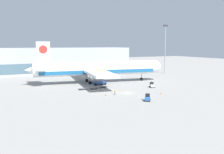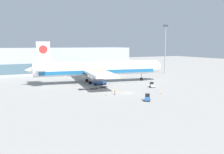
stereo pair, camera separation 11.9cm
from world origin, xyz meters
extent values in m
plane|color=gray|center=(0.00, 0.00, 0.00)|extent=(400.00, 400.00, 0.00)
cube|color=#B2B7BC|center=(-7.12, 70.07, 7.00)|extent=(90.00, 18.00, 14.00)
cube|color=slate|center=(-7.12, 60.97, 3.85)|extent=(88.20, 0.20, 4.90)
cylinder|color=#9EA0A5|center=(47.52, 39.18, 12.75)|extent=(0.50, 0.50, 25.51)
cube|color=#333338|center=(47.52, 39.18, 26.01)|extent=(2.80, 0.50, 1.00)
cylinder|color=white|center=(0.90, 25.20, 6.10)|extent=(52.20, 14.96, 5.80)
cube|color=#1E669E|center=(0.90, 25.20, 4.79)|extent=(48.09, 14.11, 1.45)
sphere|color=white|center=(26.48, 20.57, 6.10)|extent=(5.68, 5.68, 5.68)
cone|color=white|center=(-24.69, 29.83, 6.10)|extent=(7.26, 6.56, 5.51)
cube|color=white|center=(-20.60, 29.09, 13.00)|extent=(5.20, 1.36, 8.00)
cylinder|color=red|center=(-20.60, 29.09, 13.96)|extent=(3.25, 1.11, 3.20)
cube|color=white|center=(-21.62, 29.27, 6.68)|extent=(5.86, 13.43, 0.50)
cube|color=white|center=(-1.66, 25.66, 5.38)|extent=(16.41, 48.66, 0.90)
cylinder|color=#9EA0A5|center=(-3.46, 15.74, 3.58)|extent=(4.63, 3.50, 2.80)
cylinder|color=#9EA0A5|center=(0.13, 35.58, 3.58)|extent=(4.63, 3.50, 2.80)
cylinder|color=#9EA0A5|center=(20.34, 21.68, 2.65)|extent=(0.36, 0.36, 4.00)
cylinder|color=black|center=(20.34, 21.68, 0.65)|extent=(1.44, 1.12, 1.30)
cylinder|color=#9EA0A5|center=(-3.77, 22.79, 2.65)|extent=(0.36, 0.36, 4.00)
cylinder|color=black|center=(-3.77, 22.79, 0.65)|extent=(1.44, 1.12, 1.30)
cylinder|color=#9EA0A5|center=(-2.63, 29.09, 2.65)|extent=(0.36, 0.36, 4.00)
cylinder|color=black|center=(-2.63, 29.09, 0.65)|extent=(1.44, 1.12, 1.30)
cube|color=#284C99|center=(-0.90, 19.93, 0.80)|extent=(5.65, 3.88, 0.70)
cube|color=#B2B2B7|center=(-0.90, 19.93, 5.36)|extent=(5.37, 3.68, 0.30)
cube|color=yellow|center=(-0.90, 19.93, 5.91)|extent=(5.37, 3.68, 0.08)
cube|color=#284C99|center=(-0.90, 19.93, 3.26)|extent=(4.23, 0.92, 4.33)
cube|color=#284C99|center=(-0.90, 19.93, 3.26)|extent=(4.23, 0.92, 4.33)
cylinder|color=black|center=(1.29, 21.06, 0.45)|extent=(0.95, 0.51, 0.90)
cylinder|color=black|center=(0.75, 18.11, 0.45)|extent=(0.95, 0.51, 0.90)
cylinder|color=black|center=(-2.55, 21.75, 0.45)|extent=(0.95, 0.51, 0.90)
cylinder|color=black|center=(-3.09, 18.80, 0.45)|extent=(0.95, 0.51, 0.90)
cube|color=#2D66B7|center=(-0.96, -12.70, 0.70)|extent=(2.54, 2.67, 0.80)
cube|color=black|center=(-0.55, -12.20, 1.55)|extent=(1.53, 1.48, 0.90)
cube|color=black|center=(-0.19, -11.75, 0.42)|extent=(1.08, 0.92, 0.24)
cylinder|color=black|center=(-1.00, -11.63, 0.30)|extent=(0.57, 0.62, 0.60)
cylinder|color=black|center=(0.09, -12.52, 0.30)|extent=(0.57, 0.62, 0.60)
cylinder|color=black|center=(-2.02, -12.88, 0.30)|extent=(0.57, 0.62, 0.60)
cylinder|color=black|center=(-0.93, -13.77, 0.30)|extent=(0.57, 0.62, 0.60)
cube|color=silver|center=(13.68, 4.85, 0.70)|extent=(2.18, 2.66, 0.80)
cube|color=black|center=(13.93, 5.45, 1.55)|extent=(1.49, 1.31, 0.90)
cube|color=black|center=(14.15, 5.99, 0.42)|extent=(1.22, 0.63, 0.24)
cylinder|color=black|center=(13.34, 5.87, 0.30)|extent=(0.45, 0.65, 0.60)
cylinder|color=black|center=(14.64, 5.33, 0.30)|extent=(0.45, 0.65, 0.60)
cylinder|color=black|center=(12.72, 4.38, 0.30)|extent=(0.45, 0.65, 0.60)
cylinder|color=black|center=(14.01, 3.84, 0.30)|extent=(0.45, 0.65, 0.60)
cube|color=#56565B|center=(-10.91, 12.35, 0.42)|extent=(2.90, 1.70, 0.12)
cube|color=#56565B|center=(-9.07, 12.48, 0.42)|extent=(0.90, 0.15, 0.08)
cylinder|color=black|center=(-9.98, 13.06, 0.18)|extent=(0.37, 0.17, 0.36)
cylinder|color=black|center=(-9.89, 11.78, 0.18)|extent=(0.37, 0.17, 0.36)
cylinder|color=black|center=(-11.93, 12.91, 0.18)|extent=(0.37, 0.17, 0.36)
cylinder|color=black|center=(-11.84, 11.64, 0.18)|extent=(0.37, 0.17, 0.36)
cube|color=#56565B|center=(-6.86, 11.79, 0.42)|extent=(2.90, 1.70, 0.12)
cube|color=#56565B|center=(-5.01, 11.93, 0.42)|extent=(0.90, 0.15, 0.08)
cylinder|color=black|center=(-5.93, 12.50, 0.18)|extent=(0.37, 0.17, 0.36)
cylinder|color=black|center=(-5.83, 11.23, 0.18)|extent=(0.37, 0.17, 0.36)
cylinder|color=black|center=(-7.88, 12.36, 0.18)|extent=(0.37, 0.17, 0.36)
cylinder|color=black|center=(-7.79, 11.08, 0.18)|extent=(0.37, 0.17, 0.36)
cube|color=#56565B|center=(-2.89, 12.66, 0.42)|extent=(2.90, 1.70, 0.12)
cube|color=#56565B|center=(-1.05, 12.79, 0.42)|extent=(0.90, 0.15, 0.08)
cylinder|color=black|center=(-1.96, 13.36, 0.18)|extent=(0.37, 0.17, 0.36)
cylinder|color=black|center=(-1.87, 12.09, 0.18)|extent=(0.37, 0.17, 0.36)
cylinder|color=black|center=(-3.92, 13.22, 0.18)|extent=(0.37, 0.17, 0.36)
cylinder|color=black|center=(-3.82, 11.95, 0.18)|extent=(0.37, 0.17, 0.36)
cylinder|color=black|center=(-4.92, -0.57, 0.41)|extent=(0.14, 0.14, 0.83)
cylinder|color=black|center=(-4.98, -0.76, 0.41)|extent=(0.14, 0.14, 0.83)
cube|color=orange|center=(-4.95, -0.66, 1.14)|extent=(0.32, 0.41, 0.62)
cylinder|color=orange|center=(-4.87, -0.43, 1.17)|extent=(0.09, 0.09, 0.56)
cylinder|color=orange|center=(-5.02, -0.89, 1.17)|extent=(0.09, 0.09, 0.56)
sphere|color=#DBB28E|center=(-4.95, -0.66, 1.56)|extent=(0.22, 0.22, 0.22)
sphere|color=yellow|center=(-4.95, -0.66, 1.62)|extent=(0.21, 0.21, 0.21)
cube|color=black|center=(-8.01, -0.27, 0.02)|extent=(0.40, 0.40, 0.04)
cone|color=orange|center=(-8.01, -0.27, 0.30)|extent=(0.32, 0.32, 0.53)
cylinder|color=white|center=(-8.01, -0.27, 0.33)|extent=(0.19, 0.19, 0.07)
cube|color=black|center=(8.65, -6.46, 0.02)|extent=(0.40, 0.40, 0.04)
cone|color=orange|center=(8.65, -6.46, 0.32)|extent=(0.32, 0.32, 0.56)
cylinder|color=white|center=(8.65, -6.46, 0.35)|extent=(0.19, 0.19, 0.08)
camera|label=1|loc=(-41.65, -69.27, 15.83)|focal=40.00mm
camera|label=2|loc=(-41.55, -69.32, 15.83)|focal=40.00mm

